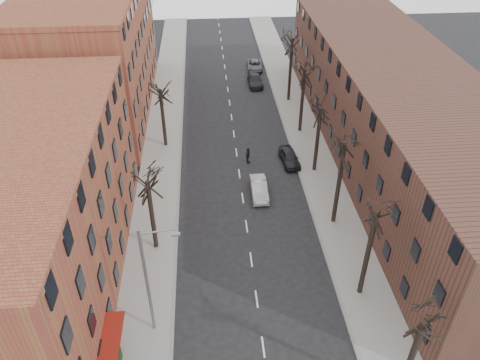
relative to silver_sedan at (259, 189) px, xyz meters
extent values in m
cube|color=gray|center=(-9.57, 10.57, -0.61)|extent=(4.00, 90.00, 0.15)
cube|color=gray|center=(6.43, 10.57, -0.61)|extent=(4.00, 90.00, 0.15)
cube|color=brown|center=(-17.57, -9.43, 5.32)|extent=(12.00, 26.00, 12.00)
cube|color=brown|center=(-17.57, 19.57, 6.32)|extent=(12.00, 28.00, 14.00)
cube|color=#4C2B23|center=(14.43, 5.57, 4.32)|extent=(12.00, 50.00, 10.00)
cylinder|color=slate|center=(-8.77, -14.43, 3.82)|extent=(0.20, 0.20, 9.00)
cylinder|color=slate|center=(-7.67, -14.43, 8.12)|extent=(2.39, 0.12, 0.46)
cube|color=slate|center=(-6.67, -14.43, 7.82)|extent=(0.50, 0.22, 0.14)
imported|color=#A7A9AE|center=(0.00, 0.00, 0.00)|extent=(1.47, 4.16, 1.37)
imported|color=black|center=(3.73, 5.13, 0.01)|extent=(2.03, 4.22, 1.39)
imported|color=black|center=(2.24, 24.68, -0.02)|extent=(1.93, 4.64, 1.34)
imported|color=#525459|center=(2.78, 30.11, -0.07)|extent=(2.31, 4.57, 1.24)
imported|color=black|center=(-0.53, 5.50, 0.20)|extent=(0.81, 1.12, 1.76)
camera|label=1|loc=(-4.56, -34.79, 26.13)|focal=35.00mm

